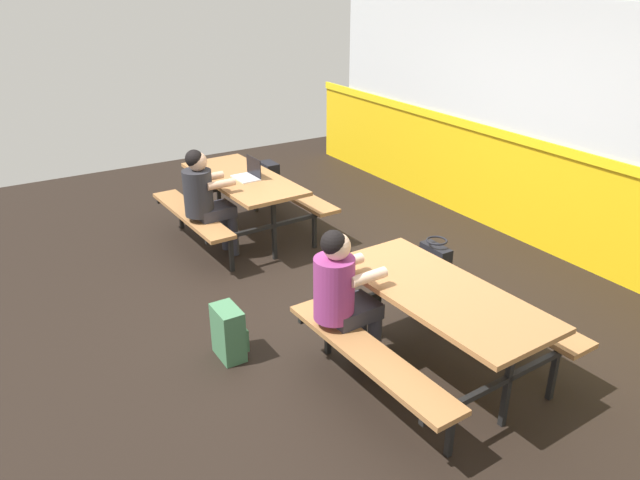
# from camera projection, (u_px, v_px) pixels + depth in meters

# --- Properties ---
(ground_plane) EXTENTS (10.00, 10.00, 0.02)m
(ground_plane) POSITION_uv_depth(u_px,v_px,m) (319.00, 293.00, 5.84)
(ground_plane) COLOR black
(accent_backdrop) EXTENTS (8.00, 0.14, 2.60)m
(accent_backdrop) POSITION_uv_depth(u_px,v_px,m) (526.00, 130.00, 6.60)
(accent_backdrop) COLOR yellow
(accent_backdrop) RESTS_ON ground
(picnic_table_left) EXTENTS (1.75, 1.61, 0.74)m
(picnic_table_left) POSITION_uv_depth(u_px,v_px,m) (243.00, 191.00, 6.79)
(picnic_table_left) COLOR #9E6B3D
(picnic_table_left) RESTS_ON ground
(picnic_table_right) EXTENTS (1.75, 1.61, 0.74)m
(picnic_table_right) POSITION_uv_depth(u_px,v_px,m) (438.00, 310.00, 4.42)
(picnic_table_right) COLOR #9E6B3D
(picnic_table_right) RESTS_ON ground
(student_nearer) EXTENTS (0.37, 0.53, 1.21)m
(student_nearer) POSITION_uv_depth(u_px,v_px,m) (205.00, 195.00, 6.26)
(student_nearer) COLOR #2D2D38
(student_nearer) RESTS_ON ground
(student_further) EXTENTS (0.37, 0.53, 1.21)m
(student_further) POSITION_uv_depth(u_px,v_px,m) (343.00, 291.00, 4.40)
(student_further) COLOR #2D2D38
(student_further) RESTS_ON ground
(laptop_silver) EXTENTS (0.33, 0.23, 0.22)m
(laptop_silver) POSITION_uv_depth(u_px,v_px,m) (248.00, 174.00, 6.66)
(laptop_silver) COLOR silver
(laptop_silver) RESTS_ON picnic_table_left
(backpack_dark) EXTENTS (0.30, 0.22, 0.44)m
(backpack_dark) POSITION_uv_depth(u_px,v_px,m) (229.00, 333.00, 4.79)
(backpack_dark) COLOR #3F724C
(backpack_dark) RESTS_ON ground
(tote_bag_bright) EXTENTS (0.34, 0.21, 0.43)m
(tote_bag_bright) POSITION_uv_depth(u_px,v_px,m) (435.00, 261.00, 6.01)
(tote_bag_bright) COLOR black
(tote_bag_bright) RESTS_ON ground
(satchel_spare) EXTENTS (0.30, 0.22, 0.44)m
(satchel_spare) POSITION_uv_depth(u_px,v_px,m) (270.00, 178.00, 8.32)
(satchel_spare) COLOR black
(satchel_spare) RESTS_ON ground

